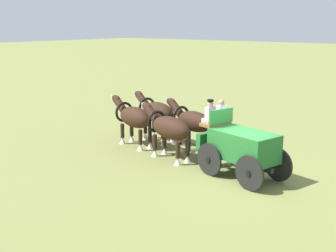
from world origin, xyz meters
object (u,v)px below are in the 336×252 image
object	(u,v)px
show_wagon	(240,146)
draft_horse_lead_off	(157,113)
draft_horse_rear_off	(192,122)
draft_horse_lead_near	(134,118)
draft_horse_rear_near	(169,128)

from	to	relation	value
show_wagon	draft_horse_lead_off	xyz separation A→B (m)	(5.68, -2.03, 0.19)
draft_horse_lead_off	draft_horse_rear_off	bearing A→B (deg)	166.55
draft_horse_lead_near	draft_horse_lead_off	bearing A→B (deg)	-103.48
draft_horse_lead_off	draft_horse_lead_near	bearing A→B (deg)	76.52
show_wagon	draft_horse_rear_off	world-z (taller)	show_wagon
draft_horse_rear_near	draft_horse_lead_off	bearing A→B (deg)	-40.04
draft_horse_rear_near	draft_horse_lead_near	size ratio (longest dim) A/B	1.02
draft_horse_rear_near	draft_horse_lead_near	distance (m)	2.60
draft_horse_rear_near	draft_horse_rear_off	bearing A→B (deg)	-103.03
show_wagon	draft_horse_lead_off	bearing A→B (deg)	-19.64
draft_horse_rear_off	show_wagon	bearing A→B (deg)	155.75
show_wagon	draft_horse_rear_near	xyz separation A→B (m)	(3.46, -0.16, 0.11)
draft_horse_rear_near	draft_horse_lead_near	world-z (taller)	draft_horse_lead_near
show_wagon	draft_horse_lead_off	size ratio (longest dim) A/B	1.81
show_wagon	draft_horse_lead_near	xyz separation A→B (m)	(5.99, -0.76, 0.12)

